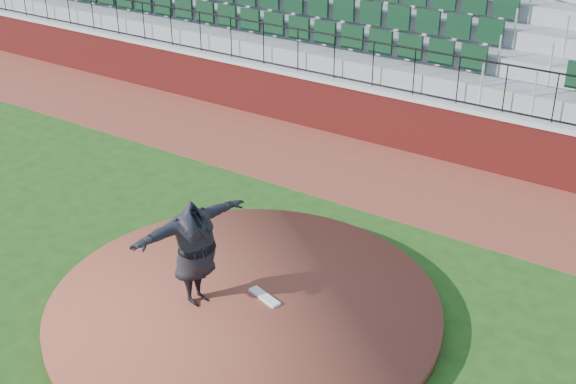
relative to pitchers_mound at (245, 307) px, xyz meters
The scene contains 9 objects.
ground 0.35m from the pitchers_mound, 162.89° to the left, with size 90.00×90.00×0.00m, color #1F4914.
warning_track 5.51m from the pitchers_mound, 93.29° to the left, with size 34.00×3.20×0.01m, color brown.
field_wall 7.12m from the pitchers_mound, 92.55° to the left, with size 34.00×0.35×1.20m, color maroon.
wall_cap 7.19m from the pitchers_mound, 92.55° to the left, with size 34.00×0.45×0.10m, color #B7B7B7.
wall_railing 7.30m from the pitchers_mound, 92.55° to the left, with size 34.00×0.05×1.00m, color black, non-canonical shape.
seating_stands 10.07m from the pitchers_mound, 91.85° to the left, with size 34.00×5.10×4.60m, color gray, non-canonical shape.
pitchers_mound is the anchor object (origin of this frame).
pitching_rubber 0.34m from the pitchers_mound, 44.47° to the left, with size 0.60×0.15×0.04m, color white.
pitcher 1.17m from the pitchers_mound, 143.37° to the right, with size 2.03×0.55×1.65m, color black.
Camera 1 is at (6.09, -7.30, 6.61)m, focal length 46.58 mm.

